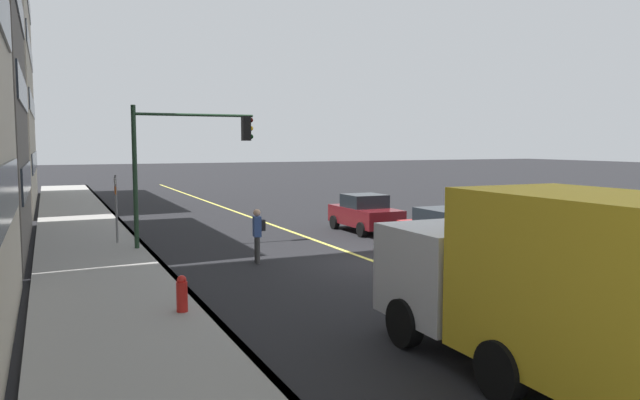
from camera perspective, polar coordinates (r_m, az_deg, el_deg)
ground at (r=19.13m, az=5.55°, el=-5.95°), size 200.00×200.00×0.00m
sidewalk_slab at (r=16.72m, az=-19.38°, el=-7.62°), size 80.00×3.63×0.15m
curb_edge at (r=16.94m, az=-13.48°, el=-7.29°), size 80.00×0.16×0.15m
lane_stripe_center at (r=19.13m, az=5.55°, el=-5.93°), size 80.00×0.16×0.01m
car_maroon at (r=25.76m, az=4.26°, el=-1.25°), size 3.82×1.89×1.59m
car_red at (r=21.13m, az=12.27°, el=-2.82°), size 4.12×2.03×1.52m
truck_yellow at (r=9.57m, az=23.94°, el=-7.94°), size 7.74×2.50×3.04m
pedestrian_with_backpack at (r=19.02m, az=-5.89°, el=-2.97°), size 0.43×0.41×1.71m
traffic_light_mast at (r=21.83m, az=-12.54°, el=4.59°), size 0.28×4.31×5.04m
street_sign_post at (r=23.02m, az=-18.66°, el=-0.41°), size 0.60×0.08×2.61m
fire_hydrant at (r=13.42m, az=-12.87°, el=-8.91°), size 0.24×0.24×0.94m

